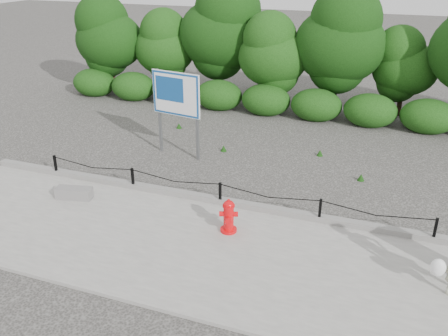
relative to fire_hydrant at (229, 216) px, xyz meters
The scene contains 8 objects.
ground 1.38m from the fire_hydrant, 119.11° to the left, with size 90.00×90.00×0.00m, color #2D2B28.
sidewalk 1.15m from the fire_hydrant, 126.29° to the right, with size 14.00×4.00×0.08m, color gray.
curb 1.38m from the fire_hydrant, 118.07° to the left, with size 14.00×0.22×0.14m, color slate.
chain_barrier 1.30m from the fire_hydrant, 119.11° to the left, with size 10.06×0.06×0.60m.
treeline 10.32m from the fire_hydrant, 91.96° to the left, with size 20.17×4.01×5.10m.
fire_hydrant is the anchor object (origin of this frame).
concrete_block 4.30m from the fire_hydrant, behind, with size 0.92×0.32×0.30m, color slate.
advertising_sign 5.09m from the fire_hydrant, 128.75° to the left, with size 1.66×0.38×2.67m.
Camera 1 is at (3.73, -9.85, 5.88)m, focal length 38.00 mm.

